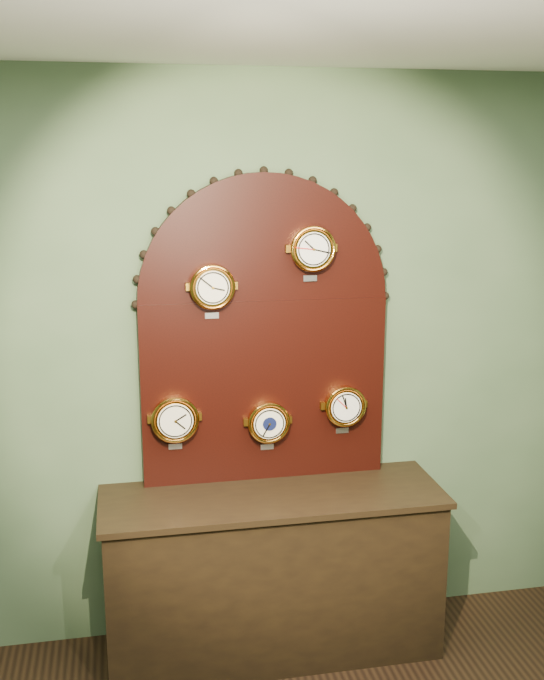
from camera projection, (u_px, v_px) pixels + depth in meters
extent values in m
plane|color=#486142|center=(262.00, 364.00, 3.91)|extent=(4.00, 0.00, 4.00)
cube|color=black|center=(273.00, 575.00, 3.88)|extent=(1.60, 0.50, 0.80)
cube|color=black|center=(264.00, 390.00, 3.89)|extent=(1.20, 0.06, 0.90)
cylinder|color=black|center=(264.00, 300.00, 3.79)|extent=(1.20, 0.06, 1.20)
cylinder|color=orange|center=(212.00, 286.00, 3.67)|extent=(0.20, 0.08, 0.20)
torus|color=orange|center=(213.00, 287.00, 3.64)|extent=(0.21, 0.02, 0.21)
cylinder|color=silver|center=(213.00, 288.00, 3.63)|extent=(0.16, 0.01, 0.16)
cube|color=#B9B9C0|center=(212.00, 316.00, 3.72)|extent=(0.06, 0.01, 0.03)
cylinder|color=orange|center=(312.00, 248.00, 3.72)|extent=(0.20, 0.08, 0.20)
torus|color=orange|center=(313.00, 249.00, 3.69)|extent=(0.22, 0.02, 0.22)
cylinder|color=white|center=(314.00, 249.00, 3.68)|extent=(0.16, 0.01, 0.16)
cube|color=#B9B9C0|center=(310.00, 278.00, 3.77)|extent=(0.06, 0.01, 0.03)
cylinder|color=orange|center=(175.00, 418.00, 3.78)|extent=(0.21, 0.08, 0.21)
torus|color=orange|center=(175.00, 420.00, 3.75)|extent=(0.23, 0.02, 0.23)
cylinder|color=silver|center=(175.00, 421.00, 3.74)|extent=(0.17, 0.01, 0.17)
cube|color=#B9B9C0|center=(175.00, 446.00, 3.83)|extent=(0.06, 0.01, 0.03)
cylinder|color=orange|center=(268.00, 421.00, 3.87)|extent=(0.19, 0.08, 0.19)
torus|color=orange|center=(269.00, 423.00, 3.84)|extent=(0.21, 0.02, 0.21)
cylinder|color=silver|center=(270.00, 424.00, 3.83)|extent=(0.15, 0.01, 0.15)
cube|color=#B9B9C0|center=(267.00, 447.00, 3.93)|extent=(0.07, 0.01, 0.03)
cylinder|color=#0C1237|center=(270.00, 424.00, 3.83)|extent=(0.07, 0.00, 0.07)
cylinder|color=orange|center=(344.00, 405.00, 3.93)|extent=(0.19, 0.08, 0.19)
torus|color=orange|center=(346.00, 407.00, 3.90)|extent=(0.21, 0.02, 0.21)
cylinder|color=white|center=(346.00, 407.00, 3.89)|extent=(0.15, 0.01, 0.15)
cube|color=#B9B9C0|center=(342.00, 430.00, 3.98)|extent=(0.06, 0.01, 0.03)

